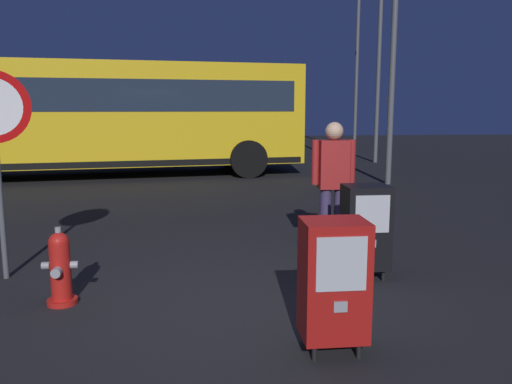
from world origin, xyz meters
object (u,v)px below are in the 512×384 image
bus_near (104,113)px  newspaper_box_secondary (366,227)px  bus_far (46,112)px  street_light_near_right (379,52)px  pedestrian (333,181)px  fire_hydrant (60,268)px  street_light_near_left (357,43)px  newspaper_box_primary (334,279)px

bus_near → newspaper_box_secondary: bearing=-72.4°
bus_near → bus_far: (-2.91, 4.86, 0.00)m
bus_near → street_light_near_right: (8.51, 2.76, 1.98)m
pedestrian → bus_near: (-4.19, 8.11, 0.76)m
fire_hydrant → street_light_near_right: 14.60m
street_light_near_left → bus_far: bearing=-172.4°
newspaper_box_secondary → street_light_near_left: (4.55, 15.45, 3.83)m
newspaper_box_primary → bus_far: bearing=112.6°
fire_hydrant → pedestrian: (2.95, 1.35, 0.60)m
newspaper_box_secondary → pedestrian: 0.98m
pedestrian → newspaper_box_primary: bearing=-104.3°
pedestrian → bus_near: size_ratio=0.16×
bus_far → street_light_near_right: bearing=-4.1°
street_light_near_left → street_light_near_right: (-0.37, -3.68, -0.72)m
bus_far → street_light_near_left: 12.19m
fire_hydrant → street_light_near_right: street_light_near_right is taller
fire_hydrant → street_light_near_left: 18.09m
newspaper_box_secondary → bus_far: bearing=117.6°
bus_far → street_light_near_right: street_light_near_right is taller
street_light_near_right → fire_hydrant: bearing=-120.7°
street_light_near_left → street_light_near_right: size_ratio=1.22×
street_light_near_right → bus_far: bearing=169.6°
fire_hydrant → newspaper_box_secondary: bearing=8.3°
street_light_near_right → pedestrian: bearing=-111.6°
street_light_near_left → street_light_near_right: bearing=-95.7°
newspaper_box_primary → street_light_near_right: (4.96, 13.42, 3.11)m
newspaper_box_secondary → street_light_near_left: size_ratio=0.13×
fire_hydrant → newspaper_box_primary: (2.31, -1.20, 0.22)m
bus_far → street_light_near_left: (11.79, 1.58, 2.70)m
fire_hydrant → bus_far: bearing=106.2°
street_light_near_left → pedestrian: bearing=-107.8°
newspaper_box_primary → newspaper_box_secondary: same height
pedestrian → fire_hydrant: bearing=-155.4°
street_light_near_left → newspaper_box_secondary: bearing=-106.4°
newspaper_box_secondary → bus_near: bus_near is taller
street_light_near_right → bus_near: bearing=-162.0°
newspaper_box_secondary → street_light_near_left: bearing=73.6°
fire_hydrant → street_light_near_right: bearing=59.3°
fire_hydrant → pedestrian: bearing=24.6°
bus_near → pedestrian: bearing=-70.7°
newspaper_box_primary → pedestrian: bearing=75.7°
street_light_near_left → fire_hydrant: bearing=-115.7°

